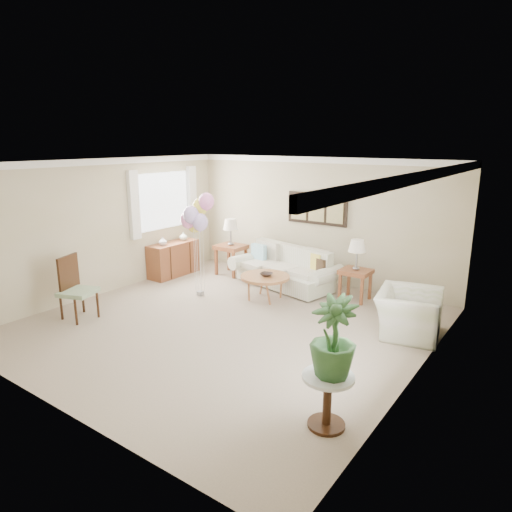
# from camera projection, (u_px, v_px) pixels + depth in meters

# --- Properties ---
(ground_plane) EXTENTS (6.00, 6.00, 0.00)m
(ground_plane) POSITION_uv_depth(u_px,v_px,m) (228.00, 324.00, 7.47)
(ground_plane) COLOR tan
(room_shell) EXTENTS (6.04, 6.04, 2.60)m
(room_shell) POSITION_uv_depth(u_px,v_px,m) (225.00, 225.00, 7.20)
(room_shell) COLOR #C2B59D
(room_shell) RESTS_ON ground
(wall_art_triptych) EXTENTS (1.35, 0.06, 0.65)m
(wall_art_triptych) POSITION_uv_depth(u_px,v_px,m) (317.00, 209.00, 9.43)
(wall_art_triptych) COLOR black
(wall_art_triptych) RESTS_ON ground
(sofa) EXTENTS (2.38, 1.23, 0.82)m
(sofa) POSITION_uv_depth(u_px,v_px,m) (286.00, 271.00, 9.35)
(sofa) COLOR silver
(sofa) RESTS_ON ground
(end_table_left) EXTENTS (0.61, 0.56, 0.67)m
(end_table_left) POSITION_uv_depth(u_px,v_px,m) (231.00, 250.00, 10.13)
(end_table_left) COLOR brown
(end_table_left) RESTS_ON ground
(end_table_right) EXTENTS (0.54, 0.49, 0.59)m
(end_table_right) POSITION_uv_depth(u_px,v_px,m) (356.00, 275.00, 8.49)
(end_table_right) COLOR brown
(end_table_right) RESTS_ON ground
(lamp_left) EXTENTS (0.33, 0.33, 0.59)m
(lamp_left) POSITION_uv_depth(u_px,v_px,m) (231.00, 225.00, 9.99)
(lamp_left) COLOR gray
(lamp_left) RESTS_ON end_table_left
(lamp_right) EXTENTS (0.32, 0.32, 0.57)m
(lamp_right) POSITION_uv_depth(u_px,v_px,m) (357.00, 247.00, 8.36)
(lamp_right) COLOR gray
(lamp_right) RESTS_ON end_table_right
(coffee_table) EXTENTS (0.93, 0.93, 0.47)m
(coffee_table) POSITION_uv_depth(u_px,v_px,m) (265.00, 277.00, 8.53)
(coffee_table) COLOR olive
(coffee_table) RESTS_ON ground
(decor_bowl) EXTENTS (0.27, 0.27, 0.06)m
(decor_bowl) POSITION_uv_depth(u_px,v_px,m) (266.00, 274.00, 8.50)
(decor_bowl) COLOR black
(decor_bowl) RESTS_ON coffee_table
(armchair) EXTENTS (1.09, 1.20, 0.68)m
(armchair) POSITION_uv_depth(u_px,v_px,m) (409.00, 313.00, 7.02)
(armchair) COLOR silver
(armchair) RESTS_ON ground
(side_table) EXTENTS (0.55, 0.55, 0.59)m
(side_table) POSITION_uv_depth(u_px,v_px,m) (328.00, 388.00, 4.70)
(side_table) COLOR silver
(side_table) RESTS_ON ground
(potted_plant) EXTENTS (0.52, 0.52, 0.85)m
(potted_plant) POSITION_uv_depth(u_px,v_px,m) (333.00, 337.00, 4.56)
(potted_plant) COLOR #285227
(potted_plant) RESTS_ON side_table
(accent_chair) EXTENTS (0.67, 0.67, 1.06)m
(accent_chair) POSITION_uv_depth(u_px,v_px,m) (75.00, 286.00, 7.63)
(accent_chair) COLOR #8AA37D
(accent_chair) RESTS_ON ground
(credenza) EXTENTS (0.46, 1.20, 0.74)m
(credenza) POSITION_uv_depth(u_px,v_px,m) (173.00, 259.00, 10.11)
(credenza) COLOR brown
(credenza) RESTS_ON ground
(vase_white) EXTENTS (0.19, 0.19, 0.18)m
(vase_white) POSITION_uv_depth(u_px,v_px,m) (163.00, 241.00, 9.74)
(vase_white) COLOR silver
(vase_white) RESTS_ON credenza
(vase_sage) EXTENTS (0.20, 0.20, 0.19)m
(vase_sage) POSITION_uv_depth(u_px,v_px,m) (183.00, 236.00, 10.24)
(vase_sage) COLOR beige
(vase_sage) RESTS_ON credenza
(balloon_cluster) EXTENTS (0.57, 0.56, 1.99)m
(balloon_cluster) POSITION_uv_depth(u_px,v_px,m) (197.00, 215.00, 8.48)
(balloon_cluster) COLOR gray
(balloon_cluster) RESTS_ON ground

